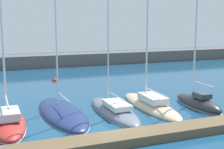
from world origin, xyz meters
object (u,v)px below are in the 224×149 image
at_px(sailboat_navy_third, 62,112).
at_px(sailboat_red_second, 8,121).
at_px(sailboat_slate_fourth, 114,110).
at_px(mooring_buoy_red, 55,81).
at_px(sailboat_charcoal_sixth, 198,102).
at_px(sailboat_sand_fifth, 150,104).

bearing_deg(sailboat_navy_third, sailboat_red_second, 103.30).
bearing_deg(sailboat_red_second, sailboat_slate_fourth, -88.81).
relative_size(sailboat_red_second, mooring_buoy_red, 22.61).
relative_size(sailboat_charcoal_sixth, mooring_buoy_red, 19.63).
relative_size(sailboat_red_second, sailboat_charcoal_sixth, 1.15).
xyz_separation_m(sailboat_navy_third, sailboat_slate_fourth, (4.09, -1.14, 0.07)).
height_order(sailboat_slate_fourth, mooring_buoy_red, sailboat_slate_fourth).
bearing_deg(sailboat_red_second, mooring_buoy_red, -21.77).
height_order(sailboat_red_second, sailboat_sand_fifth, sailboat_sand_fifth).
distance_m(sailboat_navy_third, sailboat_slate_fourth, 4.24).
bearing_deg(sailboat_charcoal_sixth, sailboat_sand_fifth, 72.87).
bearing_deg(sailboat_slate_fourth, sailboat_red_second, 90.97).
distance_m(sailboat_navy_third, mooring_buoy_red, 15.35).
relative_size(sailboat_red_second, sailboat_slate_fourth, 1.05).
bearing_deg(sailboat_charcoal_sixth, sailboat_navy_third, 82.56).
distance_m(sailboat_navy_third, sailboat_sand_fifth, 7.81).
height_order(sailboat_navy_third, sailboat_charcoal_sixth, sailboat_navy_third).
bearing_deg(sailboat_red_second, sailboat_charcoal_sixth, -91.95).
xyz_separation_m(sailboat_red_second, sailboat_charcoal_sixth, (16.06, -0.93, 0.10)).
bearing_deg(sailboat_navy_third, sailboat_sand_fifth, -95.83).
height_order(sailboat_red_second, sailboat_charcoal_sixth, sailboat_red_second).
height_order(sailboat_red_second, sailboat_navy_third, sailboat_navy_third).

